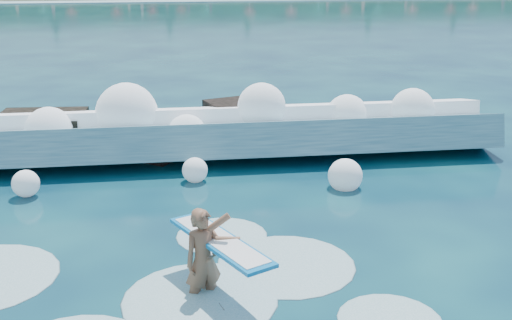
# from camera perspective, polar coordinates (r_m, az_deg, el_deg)

# --- Properties ---
(ground) EXTENTS (200.00, 200.00, 0.00)m
(ground) POSITION_cam_1_polar(r_m,az_deg,el_deg) (11.86, -5.90, -8.81)
(ground) COLOR #071F3A
(ground) RESTS_ON ground
(wet_band) EXTENTS (140.00, 5.00, 0.08)m
(wet_band) POSITION_cam_1_polar(r_m,az_deg,el_deg) (77.77, -8.09, 13.85)
(wet_band) COLOR silver
(wet_band) RESTS_ON ground
(breaking_wave) EXTENTS (18.24, 2.83, 1.57)m
(breaking_wave) POSITION_cam_1_polar(r_m,az_deg,el_deg) (17.62, -8.32, 2.03)
(breaking_wave) COLOR teal
(breaking_wave) RESTS_ON ground
(rock_cluster) EXTENTS (8.10, 3.32, 1.36)m
(rock_cluster) POSITION_cam_1_polar(r_m,az_deg,el_deg) (18.57, -10.47, 2.37)
(rock_cluster) COLOR black
(rock_cluster) RESTS_ON ground
(surfer_with_board) EXTENTS (1.58, 2.92, 1.78)m
(surfer_with_board) POSITION_cam_1_polar(r_m,az_deg,el_deg) (10.46, -4.35, -8.55)
(surfer_with_board) COLOR brown
(surfer_with_board) RESTS_ON ground
(wave_spray) EXTENTS (15.60, 4.76, 2.22)m
(wave_spray) POSITION_cam_1_polar(r_m,az_deg,el_deg) (17.53, -9.29, 3.58)
(wave_spray) COLOR white
(wave_spray) RESTS_ON ground
(surf_foam) EXTENTS (8.64, 5.72, 0.13)m
(surf_foam) POSITION_cam_1_polar(r_m,az_deg,el_deg) (11.02, -8.67, -11.14)
(surf_foam) COLOR silver
(surf_foam) RESTS_ON ground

